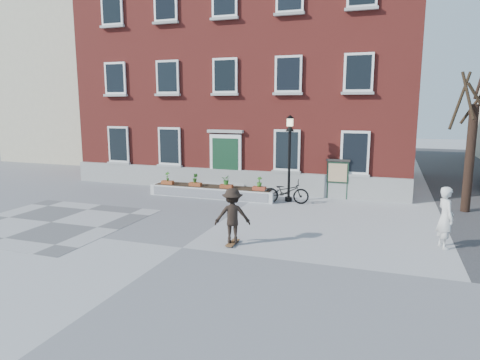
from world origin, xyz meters
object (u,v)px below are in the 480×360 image
at_px(bystander, 445,218).
at_px(skateboarder, 232,216).
at_px(bicycle, 286,192).
at_px(lamp_post, 290,146).
at_px(notice_board, 338,172).

distance_m(bystander, skateboarder, 6.54).
xyz_separation_m(bicycle, lamp_post, (0.02, 0.50, 2.00)).
height_order(bicycle, skateboarder, skateboarder).
distance_m(lamp_post, skateboarder, 6.87).
height_order(lamp_post, notice_board, lamp_post).
bearing_deg(notice_board, skateboarder, -106.23).
height_order(bystander, notice_board, bystander).
bearing_deg(skateboarder, notice_board, 73.77).
bearing_deg(bystander, notice_board, 13.66).
distance_m(bicycle, bystander, 7.41).
bearing_deg(lamp_post, skateboarder, -92.43).
bearing_deg(bicycle, skateboarder, 167.24).
bearing_deg(bicycle, bystander, -136.05).
height_order(notice_board, skateboarder, notice_board).
bearing_deg(bystander, bicycle, 35.05).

